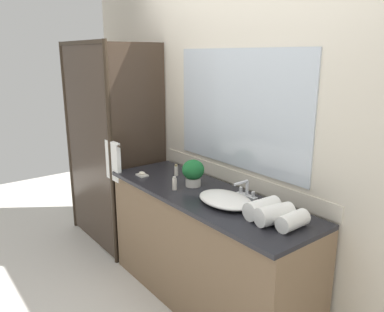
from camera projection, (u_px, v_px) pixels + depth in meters
The scene contains 13 objects.
ground_plane at pixel (204, 301), 3.01m from camera, with size 8.00×8.00×0.00m, color silver.
wall_back_with_mirror at pixel (240, 133), 2.87m from camera, with size 4.40×0.06×2.60m.
vanity_cabinet at pixel (205, 249), 2.90m from camera, with size 1.80×0.58×0.90m.
shower_enclosure at pixel (103, 148), 3.60m from camera, with size 1.20×0.59×2.00m.
sink_basin at pixel (225, 199), 2.57m from camera, with size 0.42×0.29×0.06m, color white.
faucet at pixel (246, 192), 2.68m from camera, with size 0.17×0.14×0.13m.
potted_plant at pixel (193, 172), 2.90m from camera, with size 0.17×0.17×0.21m.
soap_dish at pixel (142, 174), 3.17m from camera, with size 0.10×0.07×0.04m.
amenity_bottle_body_wash at pixel (175, 184), 2.84m from camera, with size 0.03×0.03×0.10m.
amenity_bottle_lotion at pixel (176, 170), 3.17m from camera, with size 0.03×0.03×0.10m.
rolled_towel_near_edge at pixel (293, 221), 2.20m from camera, with size 0.10×0.10×0.20m, color white.
rolled_towel_middle at pixel (275, 214), 2.26m from camera, with size 0.12×0.12×0.23m, color white.
rolled_towel_far_edge at pixel (262, 208), 2.35m from camera, with size 0.12×0.12×0.23m, color white.
Camera 1 is at (2.01, -1.67, 1.88)m, focal length 35.74 mm.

